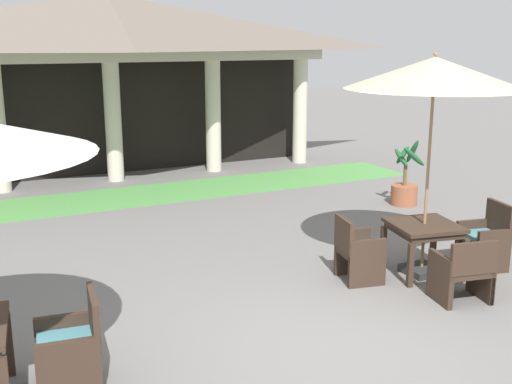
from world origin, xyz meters
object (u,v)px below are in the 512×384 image
patio_chair_mid_left_east (72,348)px  potted_palm_right_edge (405,188)px  patio_table_near_foreground (424,231)px  patio_chair_near_foreground_east (486,239)px  patio_chair_near_foreground_south (463,271)px  patio_umbrella_near_foreground (434,75)px  patio_chair_near_foreground_west (357,252)px

patio_chair_mid_left_east → potted_palm_right_edge: potted_palm_right_edge is taller
patio_chair_mid_left_east → patio_table_near_foreground: bearing=-73.1°
potted_palm_right_edge → patio_chair_near_foreground_east: bearing=-110.9°
patio_table_near_foreground → potted_palm_right_edge: bearing=54.1°
patio_chair_near_foreground_south → patio_chair_near_foreground_east: patio_chair_near_foreground_east is taller
patio_table_near_foreground → patio_chair_mid_left_east: patio_chair_mid_left_east is taller
potted_palm_right_edge → patio_umbrella_near_foreground: bearing=-125.9°
patio_table_near_foreground → patio_chair_near_foreground_east: 0.98m
patio_chair_near_foreground_east → patio_chair_near_foreground_west: patio_chair_near_foreground_east is taller
patio_chair_near_foreground_west → potted_palm_right_edge: bearing=143.8°
patio_table_near_foreground → patio_chair_near_foreground_west: size_ratio=1.17×
patio_chair_near_foreground_west → patio_chair_near_foreground_east: bearing=90.0°
patio_umbrella_near_foreground → potted_palm_right_edge: (2.16, 2.99, -2.34)m
patio_chair_near_foreground_east → patio_chair_mid_left_east: 5.77m
patio_chair_mid_left_east → potted_palm_right_edge: (6.96, 3.82, -0.08)m
patio_umbrella_near_foreground → patio_chair_near_foreground_south: patio_umbrella_near_foreground is taller
patio_chair_near_foreground_west → patio_table_near_foreground: bearing=90.0°
patio_table_near_foreground → patio_chair_near_foreground_west: patio_chair_near_foreground_west is taller
patio_umbrella_near_foreground → patio_chair_mid_left_east: 5.36m
patio_table_near_foreground → patio_chair_near_foreground_west: (-0.94, 0.20, -0.21)m
patio_umbrella_near_foreground → patio_table_near_foreground: bearing=0.0°
patio_chair_near_foreground_west → patio_chair_near_foreground_south: bearing=45.0°
patio_umbrella_near_foreground → patio_chair_near_foreground_west: size_ratio=3.42×
patio_chair_near_foreground_west → potted_palm_right_edge: (3.10, 2.79, -0.07)m
patio_table_near_foreground → potted_palm_right_edge: 3.70m
patio_umbrella_near_foreground → patio_chair_mid_left_east: bearing=-170.2°
patio_umbrella_near_foreground → patio_chair_near_foreground_south: size_ratio=3.62×
patio_umbrella_near_foreground → patio_chair_near_foreground_west: patio_umbrella_near_foreground is taller
patio_chair_near_foreground_east → potted_palm_right_edge: potted_palm_right_edge is taller
patio_umbrella_near_foreground → patio_chair_near_foreground_west: (-0.94, 0.20, -2.27)m
patio_chair_near_foreground_south → patio_chair_mid_left_east: patio_chair_mid_left_east is taller
patio_umbrella_near_foreground → patio_chair_near_foreground_west: 2.46m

